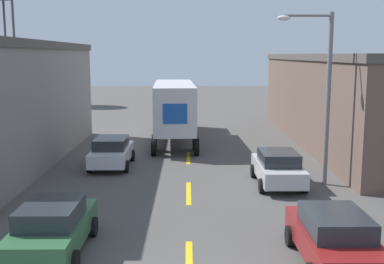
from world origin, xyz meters
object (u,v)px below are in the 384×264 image
parked_car_right_near (334,237)px  parked_car_left_near (52,227)px  parked_car_right_mid (278,167)px  parked_car_left_far (112,152)px  street_lamp (322,86)px  semi_truck (174,105)px

parked_car_right_near → parked_car_left_near: 7.95m
parked_car_right_mid → parked_car_left_far: bearing=155.5°
parked_car_right_near → parked_car_left_far: same height
parked_car_left_far → street_lamp: (9.72, -3.54, 3.58)m
semi_truck → parked_car_right_mid: 12.71m
parked_car_right_mid → parked_car_left_near: size_ratio=1.00×
semi_truck → street_lamp: street_lamp is taller
parked_car_right_mid → street_lamp: (1.82, 0.06, 3.58)m
parked_car_right_mid → parked_car_right_near: bearing=-90.0°
parked_car_right_near → parked_car_left_near: size_ratio=1.00×
parked_car_right_mid → parked_car_left_far: (-7.90, 3.60, 0.00)m
parked_car_right_mid → parked_car_left_far: same height
parked_car_right_mid → parked_car_left_near: (-7.90, -7.37, 0.00)m
parked_car_left_near → street_lamp: 12.75m
parked_car_right_mid → parked_car_left_far: size_ratio=1.00×
parked_car_left_far → parked_car_right_near: bearing=-56.2°
parked_car_right_near → parked_car_left_far: size_ratio=1.00×
parked_car_left_near → parked_car_left_far: (0.00, 10.98, 0.00)m
semi_truck → parked_car_right_near: semi_truck is taller
semi_truck → parked_car_right_mid: (4.91, -11.62, -1.56)m
parked_car_right_near → street_lamp: 9.20m
street_lamp → parked_car_left_near: bearing=-142.6°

